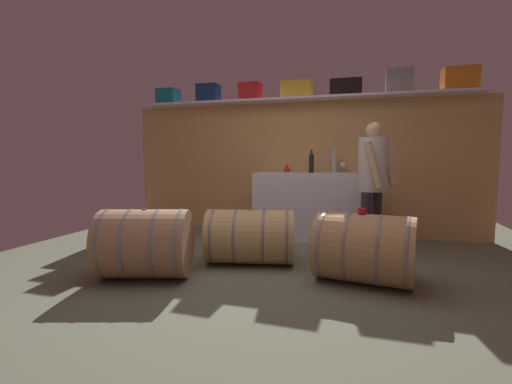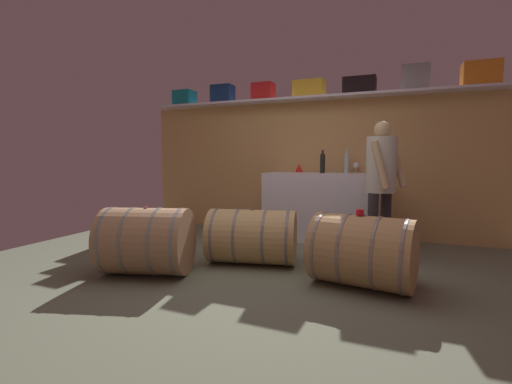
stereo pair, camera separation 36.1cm
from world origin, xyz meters
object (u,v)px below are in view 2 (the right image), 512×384
object	(u,v)px
toolcase_orange	(481,74)
winemaker_pouring	(381,175)
toolcase_navy	(223,94)
toolcase_yellow	(309,89)
wine_bottle_dark	(323,162)
wine_glass	(356,166)
wine_bottle_clear	(347,162)
wine_barrel_flank	(252,236)
tasting_cup	(360,212)
red_funnel	(299,168)
wine_barrel_near	(363,251)
toolcase_grey	(415,78)
toolcase_red	(263,92)
work_cabinet	(321,206)
toolcase_teal	(185,98)
wine_barrel_far	(147,241)
toolcase_black	(360,86)

from	to	relation	value
toolcase_orange	winemaker_pouring	distance (m)	1.87
toolcase_navy	toolcase_yellow	bearing A→B (deg)	-0.68
wine_bottle_dark	wine_glass	xyz separation A→B (m)	(0.42, 0.25, -0.05)
winemaker_pouring	wine_bottle_clear	bearing A→B (deg)	-123.12
wine_barrel_flank	tasting_cup	distance (m)	1.24
red_funnel	wine_barrel_near	distance (m)	2.31
toolcase_navy	toolcase_orange	xyz separation A→B (m)	(3.53, 0.00, 0.01)
toolcase_grey	toolcase_navy	bearing A→B (deg)	-179.44
toolcase_red	winemaker_pouring	world-z (taller)	toolcase_red
work_cabinet	tasting_cup	size ratio (longest dim) A/B	22.73
toolcase_teal	wine_barrel_flank	xyz separation A→B (m)	(1.91, -1.67, -1.84)
tasting_cup	toolcase_grey	bearing A→B (deg)	76.84
wine_barrel_far	toolcase_black	bearing A→B (deg)	37.62
wine_bottle_clear	wine_barrel_far	xyz separation A→B (m)	(-1.59, -2.33, -0.76)
toolcase_grey	tasting_cup	distance (m)	2.52
toolcase_red	toolcase_orange	bearing A→B (deg)	2.10
toolcase_teal	toolcase_grey	bearing A→B (deg)	0.50
wine_bottle_dark	winemaker_pouring	world-z (taller)	winemaker_pouring
wine_barrel_near	toolcase_orange	bearing A→B (deg)	68.57
work_cabinet	toolcase_yellow	bearing A→B (deg)	135.86
toolcase_yellow	wine_bottle_clear	bearing A→B (deg)	-3.19
wine_bottle_clear	wine_barrel_far	distance (m)	2.92
toolcase_yellow	wine_bottle_dark	xyz separation A→B (m)	(0.26, -0.24, -1.05)
wine_glass	winemaker_pouring	bearing A→B (deg)	-68.03
toolcase_grey	wine_glass	bearing A→B (deg)	179.58
toolcase_yellow	wine_barrel_flank	distance (m)	2.50
wine_barrel_near	tasting_cup	distance (m)	0.35
work_cabinet	wine_bottle_clear	world-z (taller)	wine_bottle_clear
toolcase_yellow	toolcase_grey	distance (m)	1.41
toolcase_navy	wine_barrel_near	distance (m)	3.59
toolcase_black	toolcase_orange	size ratio (longest dim) A/B	1.06
toolcase_black	tasting_cup	world-z (taller)	toolcase_black
toolcase_red	wine_bottle_dark	distance (m)	1.46
toolcase_red	toolcase_orange	size ratio (longest dim) A/B	0.77
toolcase_orange	wine_barrel_far	bearing A→B (deg)	-144.31
wine_glass	wine_barrel_far	world-z (taller)	wine_glass
red_funnel	wine_barrel_flank	bearing A→B (deg)	-92.56
toolcase_teal	wine_barrel_far	size ratio (longest dim) A/B	0.33
toolcase_black	toolcase_navy	bearing A→B (deg)	-179.52
toolcase_grey	wine_bottle_dark	size ratio (longest dim) A/B	1.10
toolcase_teal	toolcase_grey	distance (m)	3.51
toolcase_red	work_cabinet	bearing A→B (deg)	-12.37
toolcase_teal	red_funnel	distance (m)	2.29
work_cabinet	wine_glass	size ratio (longest dim) A/B	10.21
toolcase_red	wine_barrel_flank	world-z (taller)	toolcase_red
toolcase_black	toolcase_orange	distance (m)	1.43
toolcase_navy	work_cabinet	xyz separation A→B (m)	(1.66, -0.25, -1.69)
toolcase_red	red_funnel	distance (m)	1.29
toolcase_yellow	winemaker_pouring	xyz separation A→B (m)	(1.07, -0.94, -1.19)
wine_glass	wine_barrel_far	bearing A→B (deg)	-125.44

